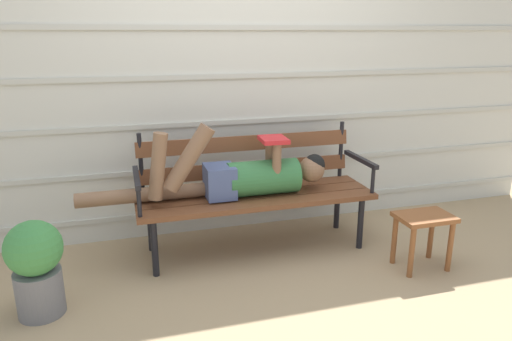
{
  "coord_description": "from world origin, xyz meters",
  "views": [
    {
      "loc": [
        -0.88,
        -2.92,
        1.54
      ],
      "look_at": [
        0.0,
        0.11,
        0.61
      ],
      "focal_mm": 32.84,
      "sensor_mm": 36.0,
      "label": 1
    }
  ],
  "objects": [
    {
      "name": "reclining_person",
      "position": [
        -0.11,
        0.11,
        0.58
      ],
      "size": [
        1.74,
        0.26,
        0.55
      ],
      "color": "#33703D"
    },
    {
      "name": "potted_plant",
      "position": [
        -1.4,
        -0.34,
        0.31
      ],
      "size": [
        0.31,
        0.31,
        0.56
      ],
      "color": "slate",
      "rests_on": "ground"
    },
    {
      "name": "footstool",
      "position": [
        1.0,
        -0.47,
        0.29
      ],
      "size": [
        0.37,
        0.25,
        0.38
      ],
      "color": "brown",
      "rests_on": "ground"
    },
    {
      "name": "ground_plane",
      "position": [
        0.0,
        0.0,
        0.0
      ],
      "size": [
        12.0,
        12.0,
        0.0
      ],
      "primitive_type": "plane",
      "color": "tan"
    },
    {
      "name": "park_bench",
      "position": [
        0.0,
        0.18,
        0.47
      ],
      "size": [
        1.68,
        0.52,
        0.87
      ],
      "color": "brown",
      "rests_on": "ground"
    },
    {
      "name": "house_siding",
      "position": [
        0.0,
        0.59,
        1.22
      ],
      "size": [
        5.48,
        0.08,
        2.45
      ],
      "color": "beige",
      "rests_on": "ground"
    }
  ]
}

